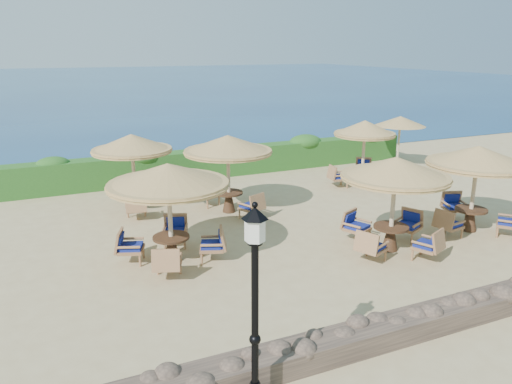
# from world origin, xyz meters

# --- Properties ---
(ground) EXTENTS (120.00, 120.00, 0.00)m
(ground) POSITION_xyz_m (0.00, 0.00, 0.00)
(ground) COLOR tan
(ground) RESTS_ON ground
(sea) EXTENTS (160.00, 160.00, 0.00)m
(sea) POSITION_xyz_m (0.00, 70.00, 0.00)
(sea) COLOR navy
(sea) RESTS_ON ground
(hedge) EXTENTS (18.00, 0.90, 1.20)m
(hedge) POSITION_xyz_m (0.00, 7.20, 0.60)
(hedge) COLOR #1E4E19
(hedge) RESTS_ON ground
(stone_wall) EXTENTS (15.00, 0.65, 0.44)m
(stone_wall) POSITION_xyz_m (0.00, -6.20, 0.22)
(stone_wall) COLOR brown
(stone_wall) RESTS_ON ground
(lamp_post) EXTENTS (0.44, 0.44, 3.31)m
(lamp_post) POSITION_xyz_m (-4.80, -6.80, 1.55)
(lamp_post) COLOR black
(lamp_post) RESTS_ON ground
(extra_parasol) EXTENTS (2.30, 2.30, 2.41)m
(extra_parasol) POSITION_xyz_m (7.80, 5.20, 2.17)
(extra_parasol) COLOR beige
(extra_parasol) RESTS_ON ground
(cafe_set_0) EXTENTS (3.13, 3.13, 2.65)m
(cafe_set_0) POSITION_xyz_m (-4.55, -0.86, 1.90)
(cafe_set_0) COLOR beige
(cafe_set_0) RESTS_ON ground
(cafe_set_1) EXTENTS (2.93, 2.93, 2.65)m
(cafe_set_1) POSITION_xyz_m (1.18, -2.59, 1.86)
(cafe_set_1) COLOR beige
(cafe_set_1) RESTS_ON ground
(cafe_set_2) EXTENTS (2.97, 2.97, 2.65)m
(cafe_set_2) POSITION_xyz_m (4.39, -2.36, 1.95)
(cafe_set_2) COLOR beige
(cafe_set_2) RESTS_ON ground
(cafe_set_3) EXTENTS (2.71, 2.88, 2.65)m
(cafe_set_3) POSITION_xyz_m (-4.57, 3.87, 1.99)
(cafe_set_3) COLOR beige
(cafe_set_3) RESTS_ON ground
(cafe_set_4) EXTENTS (2.98, 2.98, 2.65)m
(cafe_set_4) POSITION_xyz_m (-1.70, 2.36, 2.04)
(cafe_set_4) COLOR beige
(cafe_set_4) RESTS_ON ground
(cafe_set_5) EXTENTS (2.66, 2.75, 2.65)m
(cafe_set_5) POSITION_xyz_m (4.48, 3.33, 1.82)
(cafe_set_5) COLOR beige
(cafe_set_5) RESTS_ON ground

